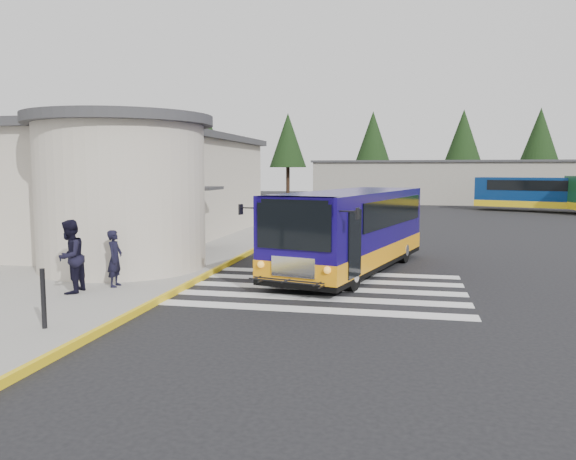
% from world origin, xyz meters
% --- Properties ---
extents(ground, '(140.00, 140.00, 0.00)m').
position_xyz_m(ground, '(0.00, 0.00, 0.00)').
color(ground, black).
rests_on(ground, ground).
extents(sidewalk, '(10.00, 34.00, 0.15)m').
position_xyz_m(sidewalk, '(-9.00, 4.00, 0.07)').
color(sidewalk, gray).
rests_on(sidewalk, ground).
extents(curb_strip, '(0.12, 34.00, 0.16)m').
position_xyz_m(curb_strip, '(-4.05, 4.00, 0.08)').
color(curb_strip, yellow).
rests_on(curb_strip, ground).
extents(station_building, '(12.70, 18.70, 4.80)m').
position_xyz_m(station_building, '(-10.84, 6.91, 2.57)').
color(station_building, '#BBB19E').
rests_on(station_building, ground).
extents(crosswalk, '(8.00, 5.35, 0.01)m').
position_xyz_m(crosswalk, '(-0.50, -0.80, 0.01)').
color(crosswalk, silver).
rests_on(crosswalk, ground).
extents(depot_building, '(26.40, 8.40, 4.20)m').
position_xyz_m(depot_building, '(6.00, 42.00, 2.11)').
color(depot_building, gray).
rests_on(depot_building, ground).
extents(tree_line, '(58.40, 4.40, 10.00)m').
position_xyz_m(tree_line, '(6.29, 50.00, 6.77)').
color(tree_line, black).
rests_on(tree_line, ground).
extents(transit_bus, '(4.91, 9.45, 2.59)m').
position_xyz_m(transit_bus, '(0.15, 2.02, 1.24)').
color(transit_bus, '#13075D').
rests_on(transit_bus, ground).
extents(pedestrian_a, '(0.42, 0.59, 1.52)m').
position_xyz_m(pedestrian_a, '(-5.74, -2.34, 0.91)').
color(pedestrian_a, black).
rests_on(pedestrian_a, sidewalk).
extents(pedestrian_b, '(0.80, 0.98, 1.87)m').
position_xyz_m(pedestrian_b, '(-6.44, -3.31, 1.08)').
color(pedestrian_b, black).
rests_on(pedestrian_b, sidewalk).
extents(bollard, '(0.10, 0.10, 1.20)m').
position_xyz_m(bollard, '(-5.09, -6.30, 0.75)').
color(bollard, black).
rests_on(bollard, sidewalk).
extents(far_bus_a, '(9.24, 5.79, 2.31)m').
position_xyz_m(far_bus_a, '(11.91, 31.39, 1.50)').
color(far_bus_a, navy).
rests_on(far_bus_a, ground).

